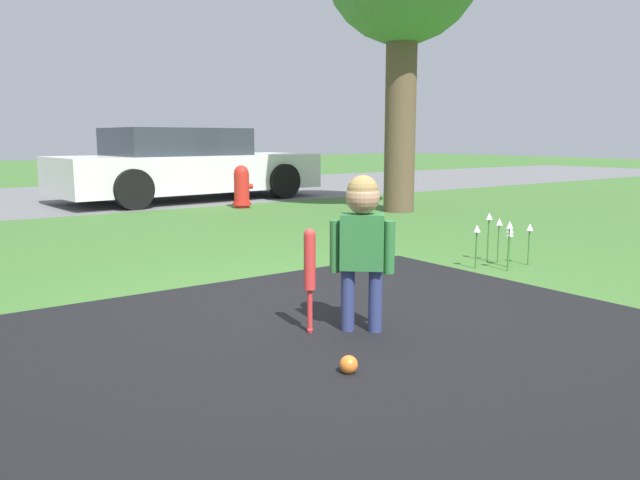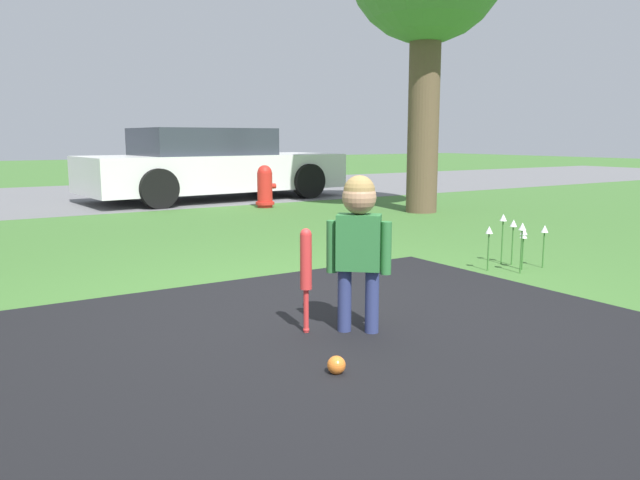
# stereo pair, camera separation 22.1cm
# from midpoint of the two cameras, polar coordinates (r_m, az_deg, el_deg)

# --- Properties ---
(ground_plane) EXTENTS (60.00, 60.00, 0.00)m
(ground_plane) POSITION_cam_midpoint_polar(r_m,az_deg,el_deg) (4.01, -0.12, -6.43)
(ground_plane) COLOR #3D6B2D
(street_strip) EXTENTS (40.00, 6.00, 0.01)m
(street_strip) POSITION_cam_midpoint_polar(r_m,az_deg,el_deg) (12.36, -22.80, 3.57)
(street_strip) COLOR slate
(street_strip) RESTS_ON ground
(child) EXTENTS (0.28, 0.26, 0.89)m
(child) POSITION_cam_midpoint_polar(r_m,az_deg,el_deg) (3.45, 5.41, 0.75)
(child) COLOR navy
(child) RESTS_ON ground
(baseball_bat) EXTENTS (0.07, 0.07, 0.60)m
(baseball_bat) POSITION_cam_midpoint_polar(r_m,az_deg,el_deg) (3.46, 0.54, -2.39)
(baseball_bat) COLOR red
(baseball_bat) RESTS_ON ground
(sports_ball) EXTENTS (0.09, 0.09, 0.09)m
(sports_ball) POSITION_cam_midpoint_polar(r_m,az_deg,el_deg) (2.96, 3.70, -11.36)
(sports_ball) COLOR orange
(sports_ball) RESTS_ON ground
(fire_hydrant) EXTENTS (0.33, 0.30, 0.66)m
(fire_hydrant) POSITION_cam_midpoint_polar(r_m,az_deg,el_deg) (9.87, -4.42, 4.88)
(fire_hydrant) COLOR red
(fire_hydrant) RESTS_ON ground
(parked_car) EXTENTS (4.69, 2.18, 1.25)m
(parked_car) POSITION_cam_midpoint_polar(r_m,az_deg,el_deg) (11.29, -9.27, 6.72)
(parked_car) COLOR silver
(parked_car) RESTS_ON ground
(flower_bed) EXTENTS (0.55, 0.41, 0.44)m
(flower_bed) POSITION_cam_midpoint_polar(r_m,az_deg,el_deg) (5.49, 18.67, 0.77)
(flower_bed) COLOR #38702D
(flower_bed) RESTS_ON ground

